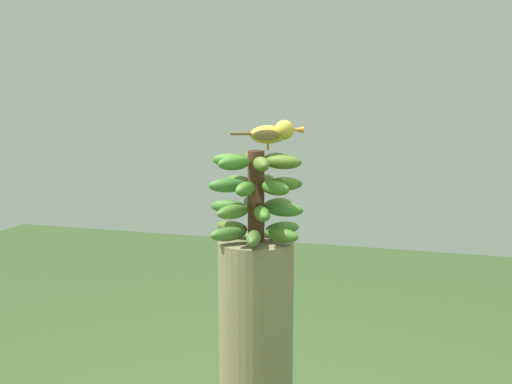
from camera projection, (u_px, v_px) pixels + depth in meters
name	position (u px, v px, depth m)	size (l,w,h in m)	color
banana_bunch	(256.00, 196.00, 1.72)	(0.30, 0.29, 0.28)	#4C2D1E
perched_bird	(273.00, 133.00, 1.72)	(0.10, 0.22, 0.09)	#C68933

